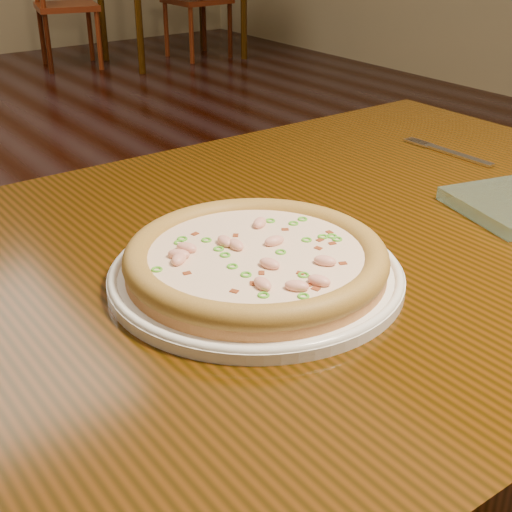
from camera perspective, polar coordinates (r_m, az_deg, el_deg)
ground at (r=1.92m, az=-15.30°, el=-10.16°), size 9.00×9.00×0.00m
hero_table at (r=0.92m, az=4.18°, el=-4.06°), size 1.20×0.80×0.75m
plate at (r=0.77m, az=0.00°, el=-1.42°), size 0.32×0.32×0.02m
pizza at (r=0.76m, az=-0.00°, el=-0.20°), size 0.28×0.28×0.03m
fork at (r=1.21m, az=15.31°, el=8.00°), size 0.02×0.18×0.00m
chair_c at (r=5.62m, az=-15.52°, el=18.74°), size 0.51×0.51×0.95m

